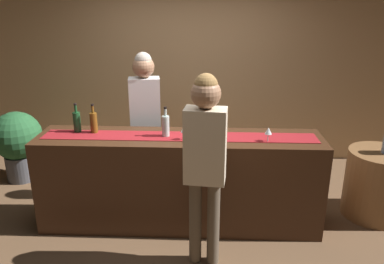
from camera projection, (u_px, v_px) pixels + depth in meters
name	position (u px, v px, depth m)	size (l,w,h in m)	color
ground_plane	(180.00, 222.00, 4.11)	(10.00, 10.00, 0.00)	brown
back_wall	(189.00, 60.00, 5.43)	(6.00, 0.12, 2.90)	tan
bar_counter	(180.00, 181.00, 3.95)	(2.85, 0.60, 0.98)	#3D2314
counter_runner_cloth	(179.00, 136.00, 3.79)	(2.70, 0.28, 0.01)	maroon
wine_bottle_green	(77.00, 121.00, 3.88)	(0.07, 0.07, 0.30)	#194723
wine_bottle_clear	(166.00, 126.00, 3.75)	(0.07, 0.07, 0.30)	#B2C6C1
wine_bottle_amber	(94.00, 122.00, 3.86)	(0.07, 0.07, 0.30)	brown
wine_glass_near_customer	(184.00, 130.00, 3.67)	(0.07, 0.07, 0.14)	silver
wine_glass_mid_counter	(268.00, 131.00, 3.62)	(0.07, 0.07, 0.14)	silver
bartender	(145.00, 110.00, 4.32)	(0.37, 0.25, 1.73)	#26262B
customer_sipping	(205.00, 152.00, 3.15)	(0.36, 0.24, 1.73)	brown
round_side_table	(377.00, 184.00, 4.15)	(0.68, 0.68, 0.74)	brown
potted_plant_tall	(18.00, 141.00, 4.93)	(0.63, 0.63, 0.92)	#4C4C51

